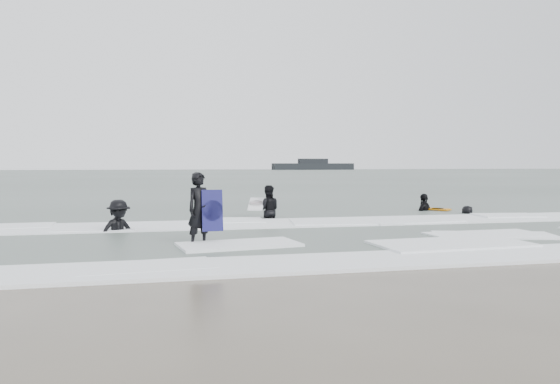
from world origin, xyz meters
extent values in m
plane|color=brown|center=(0.00, 0.00, 0.00)|extent=(320.00, 320.00, 0.00)
plane|color=#47544C|center=(0.00, 80.00, 0.06)|extent=(320.00, 320.00, 0.00)
imported|color=black|center=(-2.53, 2.15, 0.00)|extent=(0.76, 0.68, 1.75)
imported|color=black|center=(0.18, 7.78, 0.00)|extent=(0.92, 0.76, 1.74)
imported|color=black|center=(-4.56, 4.94, 0.00)|extent=(1.34, 1.15, 1.79)
imported|color=black|center=(6.90, 9.48, 0.00)|extent=(1.16, 1.03, 1.88)
imported|color=black|center=(7.86, 7.91, 0.00)|extent=(0.84, 0.66, 1.50)
cube|color=white|center=(0.00, -0.60, 0.03)|extent=(30.03, 2.32, 0.07)
cube|color=white|center=(0.00, 6.00, 0.04)|extent=(30.00, 2.60, 0.09)
cube|color=black|center=(41.14, 147.63, 1.02)|extent=(24.52, 4.38, 1.93)
cube|color=black|center=(41.14, 147.63, 2.69)|extent=(8.76, 2.63, 1.40)
camera|label=1|loc=(-3.38, -10.57, 1.94)|focal=35.00mm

